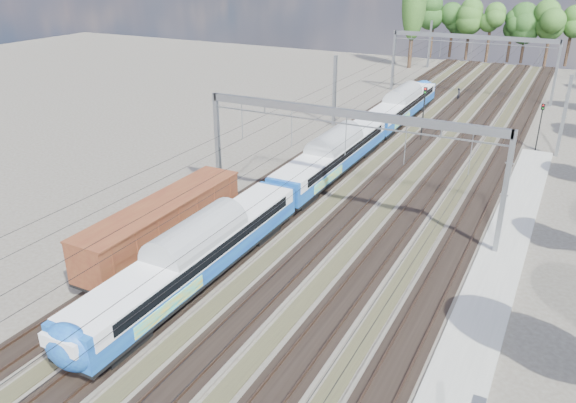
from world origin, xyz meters
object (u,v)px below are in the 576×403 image
at_px(signal_far, 540,122).
at_px(worker, 459,94).
at_px(freight_boxcar, 164,224).
at_px(signal_near, 424,108).
at_px(emu_train, 332,152).

bearing_deg(signal_far, worker, 139.98).
height_order(freight_boxcar, signal_far, signal_far).
distance_m(freight_boxcar, signal_near, 35.13).
xyz_separation_m(worker, signal_near, (0.46, -21.85, 2.97)).
distance_m(emu_train, signal_far, 23.76).
height_order(worker, signal_far, signal_far).
bearing_deg(worker, emu_train, -174.85).
bearing_deg(signal_near, worker, 86.17).
relative_size(worker, signal_near, 0.30).
xyz_separation_m(signal_near, signal_far, (11.85, 2.16, -0.61)).
xyz_separation_m(emu_train, worker, (3.89, 37.06, -1.71)).
relative_size(emu_train, signal_far, 12.46).
xyz_separation_m(emu_train, signal_far, (16.20, 17.37, 0.65)).
bearing_deg(freight_boxcar, worker, 81.44).
bearing_deg(emu_train, worker, 84.00).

